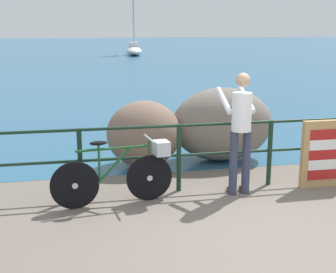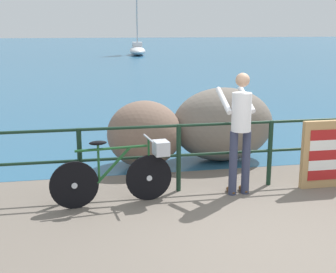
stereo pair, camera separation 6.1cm
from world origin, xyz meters
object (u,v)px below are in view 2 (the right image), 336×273
(person_at_railing, at_px, (240,128))
(sailboat, at_px, (137,47))
(breakwater_boulder_left, at_px, (144,134))
(folded_deckchair_stack, at_px, (328,154))
(breakwater_boulder_main, at_px, (223,124))
(bicycle, at_px, (123,171))

(person_at_railing, relative_size, sailboat, 0.29)
(breakwater_boulder_left, xyz_separation_m, sailboat, (3.90, 31.51, 0.13))
(person_at_railing, height_order, folded_deckchair_stack, person_at_railing)
(breakwater_boulder_left, bearing_deg, person_at_railing, -54.62)
(person_at_railing, distance_m, folded_deckchair_stack, 1.50)
(breakwater_boulder_main, bearing_deg, person_at_railing, -99.80)
(person_at_railing, bearing_deg, breakwater_boulder_main, -13.83)
(folded_deckchair_stack, relative_size, breakwater_boulder_left, 0.80)
(person_at_railing, height_order, breakwater_boulder_left, person_at_railing)
(folded_deckchair_stack, relative_size, breakwater_boulder_main, 0.56)
(sailboat, bearing_deg, breakwater_boulder_main, -0.03)
(breakwater_boulder_main, bearing_deg, folded_deckchair_stack, -56.87)
(person_at_railing, bearing_deg, bicycle, 87.80)
(person_at_railing, bearing_deg, folded_deckchair_stack, -93.03)
(breakwater_boulder_main, bearing_deg, bicycle, -138.07)
(folded_deckchair_stack, height_order, breakwater_boulder_main, breakwater_boulder_main)
(breakwater_boulder_main, relative_size, sailboat, 0.30)
(bicycle, height_order, person_at_railing, person_at_railing)
(folded_deckchair_stack, bearing_deg, sailboat, 87.71)
(breakwater_boulder_left, height_order, sailboat, sailboat)
(bicycle, distance_m, sailboat, 33.49)
(folded_deckchair_stack, bearing_deg, bicycle, -178.55)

